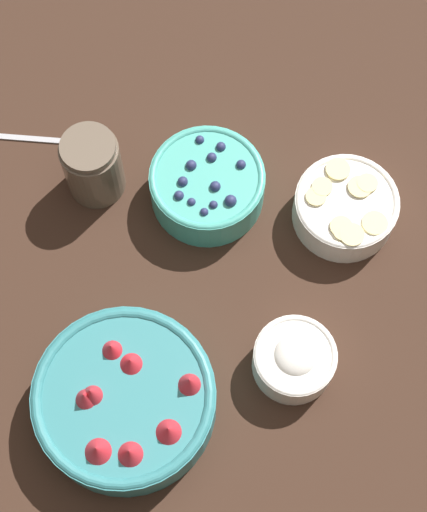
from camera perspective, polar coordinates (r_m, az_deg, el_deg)
ground_plane at (r=1.10m, az=-1.61°, el=-1.35°), size 4.00×4.00×0.00m
bowl_strawberries at (r=1.02m, az=-5.91°, el=-9.52°), size 0.22×0.22×0.09m
bowl_blueberries at (r=1.12m, az=-0.42°, el=4.80°), size 0.15×0.15×0.07m
bowl_bananas at (r=1.12m, az=8.79°, el=3.26°), size 0.13×0.13×0.05m
bowl_cream at (r=1.04m, az=5.41°, el=-6.84°), size 0.10×0.10×0.06m
jar_chocolate at (r=1.13m, az=-8.03°, el=5.90°), size 0.08×0.08×0.10m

